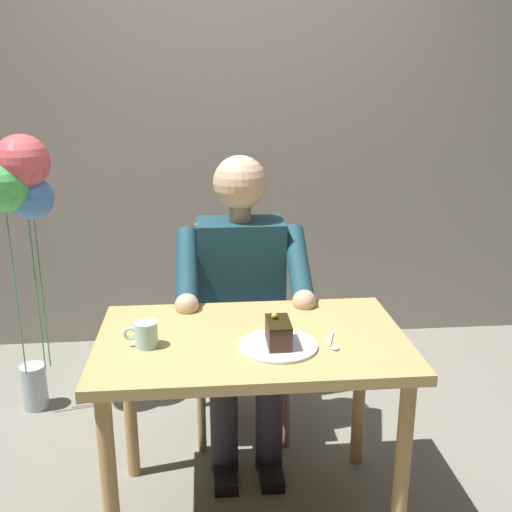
% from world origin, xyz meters
% --- Properties ---
extents(ground_plane, '(14.00, 14.00, 0.00)m').
position_xyz_m(ground_plane, '(0.00, 0.00, 0.00)').
color(ground_plane, gray).
extents(cafe_rear_panel, '(6.40, 0.12, 3.00)m').
position_xyz_m(cafe_rear_panel, '(0.00, -1.61, 1.50)').
color(cafe_rear_panel, gray).
rests_on(cafe_rear_panel, ground).
extents(dining_table, '(1.03, 0.64, 0.70)m').
position_xyz_m(dining_table, '(0.00, 0.00, 0.61)').
color(dining_table, tan).
rests_on(dining_table, ground).
extents(chair, '(0.42, 0.42, 0.91)m').
position_xyz_m(chair, '(0.00, -0.65, 0.50)').
color(chair, tan).
rests_on(chair, ground).
extents(seated_person, '(0.53, 0.58, 1.23)m').
position_xyz_m(seated_person, '(0.00, -0.48, 0.65)').
color(seated_person, '#193E4A').
rests_on(seated_person, ground).
extents(dessert_plate, '(0.25, 0.25, 0.01)m').
position_xyz_m(dessert_plate, '(-0.08, 0.09, 0.71)').
color(dessert_plate, white).
rests_on(dessert_plate, dining_table).
extents(cake_slice, '(0.07, 0.13, 0.10)m').
position_xyz_m(cake_slice, '(-0.08, 0.09, 0.75)').
color(cake_slice, '#452D20').
rests_on(cake_slice, dessert_plate).
extents(coffee_cup, '(0.11, 0.07, 0.08)m').
position_xyz_m(coffee_cup, '(0.34, 0.05, 0.75)').
color(coffee_cup, '#ABDCD3').
rests_on(coffee_cup, dining_table).
extents(dessert_spoon, '(0.05, 0.14, 0.01)m').
position_xyz_m(dessert_spoon, '(-0.26, 0.09, 0.71)').
color(dessert_spoon, silver).
rests_on(dessert_spoon, dining_table).
extents(balloon_display, '(0.31, 0.27, 1.31)m').
position_xyz_m(balloon_display, '(0.94, -0.77, 1.03)').
color(balloon_display, '#B2C1C6').
rests_on(balloon_display, ground).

